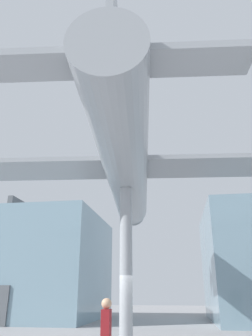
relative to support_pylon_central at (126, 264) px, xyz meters
The scene contains 4 objects.
glass_pavilion_left 15.54m from the support_pylon_central, 126.22° to the left, with size 10.34×10.39×8.09m.
support_pylon_central is the anchor object (origin of this frame).
suspended_airplane 3.83m from the support_pylon_central, 95.64° to the left, with size 20.07×16.54×3.32m.
visitor_person 3.98m from the support_pylon_central, 89.58° to the right, with size 0.27×0.41×1.79m.
Camera 1 is at (1.91, -12.51, 1.96)m, focal length 35.00 mm.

